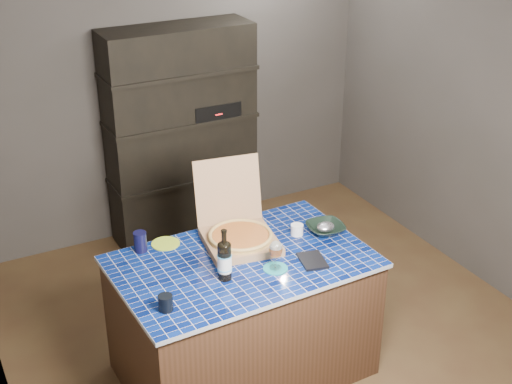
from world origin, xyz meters
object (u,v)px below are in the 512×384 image
kitchen_island (243,317)px  mead_bottle (225,260)px  wine_glass (276,250)px  dvd_case (313,261)px  bowl (325,228)px  pizza_box (239,234)px

kitchen_island → mead_bottle: (-0.18, -0.13, 0.54)m
wine_glass → dvd_case: bearing=-8.0°
dvd_case → bowl: size_ratio=0.85×
wine_glass → bowl: size_ratio=0.77×
mead_bottle → dvd_case: size_ratio=1.59×
kitchen_island → mead_bottle: 0.58m
pizza_box → bowl: (0.54, -0.14, -0.04)m
dvd_case → bowl: 0.37m
mead_bottle → wine_glass: size_ratio=1.75×
mead_bottle → bowl: (0.80, 0.18, -0.10)m
kitchen_island → wine_glass: size_ratio=8.54×
dvd_case → pizza_box: bearing=138.6°
kitchen_island → dvd_case: size_ratio=7.74×
kitchen_island → pizza_box: size_ratio=2.65×
mead_bottle → bowl: bearing=13.1°
dvd_case → mead_bottle: bearing=-175.1°
pizza_box → dvd_case: pizza_box is taller
kitchen_island → wine_glass: (0.13, -0.18, 0.54)m
pizza_box → wine_glass: 0.38m
kitchen_island → wine_glass: wine_glass is taller
dvd_case → bowl: bowl is taller
dvd_case → wine_glass: bearing=-174.9°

